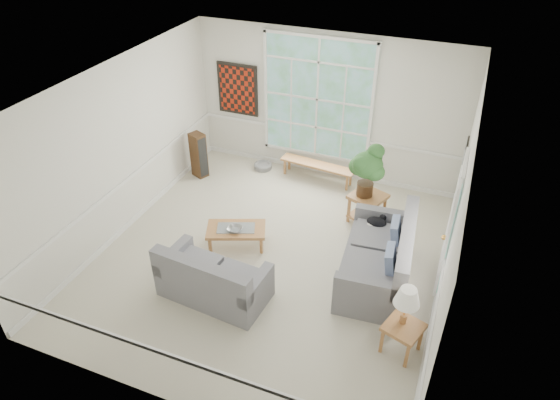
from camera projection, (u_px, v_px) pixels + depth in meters
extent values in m
cube|color=beige|center=(270.00, 256.00, 8.46)|extent=(5.50, 6.00, 0.01)
cube|color=white|center=(268.00, 88.00, 6.78)|extent=(5.50, 6.00, 0.02)
cube|color=silver|center=(327.00, 107.00, 9.92)|extent=(5.50, 0.02, 3.00)
cube|color=silver|center=(161.00, 320.00, 5.31)|extent=(5.50, 0.02, 3.00)
cube|color=silver|center=(120.00, 149.00, 8.46)|extent=(0.02, 6.00, 3.00)
cube|color=silver|center=(455.00, 221.00, 6.78)|extent=(0.02, 6.00, 3.00)
cube|color=white|center=(317.00, 99.00, 9.87)|extent=(2.30, 0.08, 2.40)
cube|color=white|center=(451.00, 222.00, 7.50)|extent=(0.08, 0.90, 2.10)
cube|color=white|center=(447.00, 241.00, 6.96)|extent=(0.08, 0.26, 1.90)
cube|color=#59170B|center=(238.00, 89.00, 10.43)|extent=(0.90, 0.06, 1.10)
cube|color=black|center=(464.00, 158.00, 8.11)|extent=(0.04, 0.26, 0.32)
cube|color=black|center=(466.00, 147.00, 8.41)|extent=(0.04, 0.26, 0.32)
cube|color=slate|center=(377.00, 253.00, 7.73)|extent=(1.16, 2.01, 1.05)
cube|color=slate|center=(214.00, 273.00, 7.47)|extent=(1.69, 0.98, 0.88)
cube|color=#AB703F|center=(237.00, 237.00, 8.60)|extent=(1.13, 0.87, 0.37)
imported|color=#99999E|center=(235.00, 229.00, 8.42)|extent=(0.31, 0.31, 0.07)
cube|color=#AB703F|center=(317.00, 172.00, 10.41)|extent=(1.60, 0.46, 0.37)
cube|color=#AB703F|center=(367.00, 208.00, 9.13)|extent=(0.75, 0.75, 0.58)
cube|color=#AB703F|center=(401.00, 338.00, 6.70)|extent=(0.59, 0.59, 0.48)
cylinder|color=slate|center=(263.00, 166.00, 10.85)|extent=(0.52, 0.52, 0.12)
cube|color=#3E2614|center=(199.00, 155.00, 10.38)|extent=(0.37, 0.34, 0.97)
ellipsoid|color=black|center=(377.00, 222.00, 8.25)|extent=(0.35, 0.26, 0.15)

